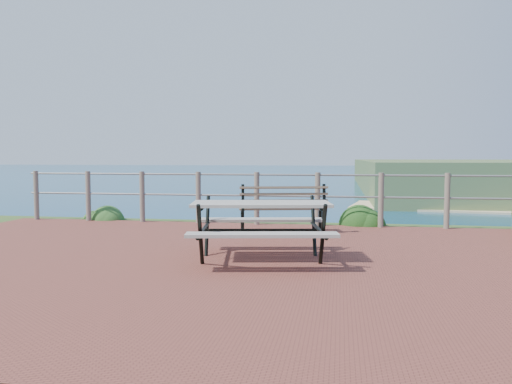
% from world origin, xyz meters
% --- Properties ---
extents(ground, '(10.00, 7.00, 0.12)m').
position_xyz_m(ground, '(0.00, 0.00, 0.00)').
color(ground, brown).
rests_on(ground, ground).
extents(ocean, '(1200.00, 1200.00, 0.00)m').
position_xyz_m(ocean, '(0.00, 200.00, 0.00)').
color(ocean, '#135877').
rests_on(ocean, ground).
extents(safety_railing, '(9.40, 0.10, 1.00)m').
position_xyz_m(safety_railing, '(0.00, 3.35, 0.57)').
color(safety_railing, '#6B5B4C').
rests_on(safety_railing, ground).
extents(picnic_table, '(1.80, 1.47, 0.72)m').
position_xyz_m(picnic_table, '(0.59, 0.13, 0.46)').
color(picnic_table, gray).
rests_on(picnic_table, ground).
extents(park_bench, '(1.52, 0.71, 0.83)m').
position_xyz_m(park_bench, '(0.59, 2.49, 0.55)').
color(park_bench, brown).
rests_on(park_bench, ground).
extents(shrub_lip_west, '(0.76, 0.76, 0.50)m').
position_xyz_m(shrub_lip_west, '(-3.36, 3.78, 0.00)').
color(shrub_lip_west, '#265620').
rests_on(shrub_lip_west, ground).
extents(shrub_lip_east, '(0.80, 0.80, 0.55)m').
position_xyz_m(shrub_lip_east, '(2.01, 3.82, 0.00)').
color(shrub_lip_east, '#144215').
rests_on(shrub_lip_east, ground).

